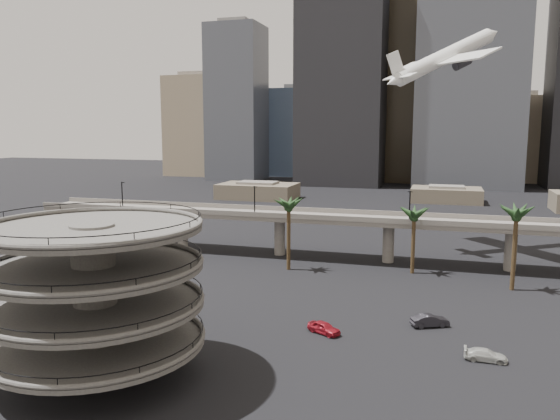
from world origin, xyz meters
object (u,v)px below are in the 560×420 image
(airborne_jet, at_px, (444,58))
(car_a, at_px, (324,328))
(overpass, at_px, (333,222))
(car_b, at_px, (430,321))
(parking_ramp, at_px, (95,286))
(car_c, at_px, (486,355))

(airborne_jet, distance_m, car_a, 70.67)
(overpass, bearing_deg, car_b, -59.73)
(parking_ramp, bearing_deg, airborne_jet, 66.62)
(overpass, bearing_deg, car_c, -58.87)
(airborne_jet, xyz_separation_m, car_b, (-0.06, -50.71, -39.55))
(overpass, bearing_deg, airborne_jet, 40.43)
(car_b, bearing_deg, parking_ramp, 101.83)
(parking_ramp, relative_size, car_a, 4.95)
(car_b, bearing_deg, airborne_jet, -25.78)
(parking_ramp, distance_m, car_a, 28.85)
(parking_ramp, bearing_deg, overpass, 77.57)
(parking_ramp, height_order, airborne_jet, airborne_jet)
(parking_ramp, height_order, car_c, parking_ramp)
(parking_ramp, height_order, overpass, parking_ramp)
(airborne_jet, bearing_deg, car_c, -124.91)
(car_c, bearing_deg, parking_ramp, 113.01)
(overpass, relative_size, car_a, 29.00)
(car_a, relative_size, car_b, 0.91)
(overpass, distance_m, car_a, 41.35)
(parking_ramp, bearing_deg, car_b, 37.54)
(airborne_jet, bearing_deg, parking_ramp, -154.21)
(parking_ramp, distance_m, car_c, 43.12)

